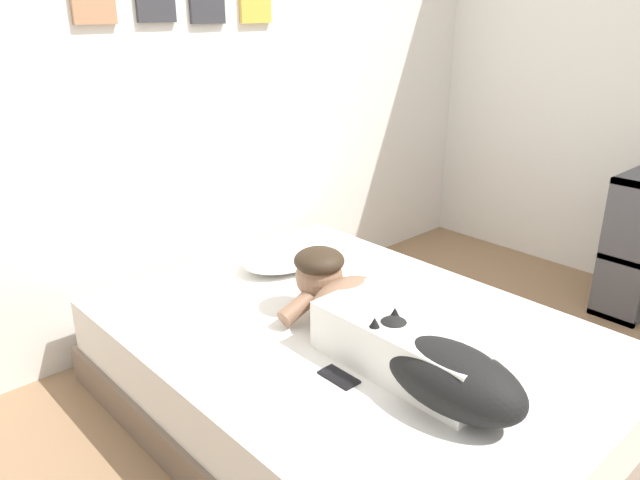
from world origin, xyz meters
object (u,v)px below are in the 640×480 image
object	(u,v)px
dog	(445,373)
bookshelf	(639,242)
cell_phone	(339,377)
coffee_cup	(320,279)
pillow	(292,254)
bed	(353,372)
person_lying	(388,319)

from	to	relation	value
dog	bookshelf	distance (m)	1.87
cell_phone	bookshelf	world-z (taller)	bookshelf
coffee_cup	bookshelf	world-z (taller)	bookshelf
pillow	dog	size ratio (longest dim) A/B	0.90
pillow	bookshelf	world-z (taller)	bookshelf
pillow	dog	world-z (taller)	dog
pillow	coffee_cup	xyz separation A→B (m)	(-0.07, -0.27, -0.02)
bed	person_lying	xyz separation A→B (m)	(-0.00, -0.17, 0.30)
person_lying	coffee_cup	world-z (taller)	person_lying
bookshelf	pillow	bearing A→B (deg)	146.32
person_lying	coffee_cup	size ratio (longest dim) A/B	7.36
dog	bookshelf	xyz separation A→B (m)	(1.86, 0.12, -0.10)
person_lying	coffee_cup	bearing A→B (deg)	73.62
pillow	cell_phone	distance (m)	0.96
bed	dog	distance (m)	0.60
bed	coffee_cup	xyz separation A→B (m)	(0.15, 0.35, 0.23)
coffee_cup	cell_phone	bearing A→B (deg)	-127.82
cell_phone	bookshelf	bearing A→B (deg)	-5.25
person_lying	dog	world-z (taller)	person_lying
cell_phone	pillow	bearing A→B (deg)	58.95
pillow	bookshelf	bearing A→B (deg)	-33.68
bed	bookshelf	world-z (taller)	bookshelf
dog	cell_phone	distance (m)	0.36
cell_phone	bed	bearing A→B (deg)	35.84
pillow	bookshelf	size ratio (longest dim) A/B	0.69
dog	coffee_cup	xyz separation A→B (m)	(0.28, 0.86, -0.07)
bed	person_lying	world-z (taller)	person_lying
bed	cell_phone	world-z (taller)	cell_phone
dog	cell_phone	world-z (taller)	dog
bed	pillow	world-z (taller)	pillow
pillow	coffee_cup	distance (m)	0.28
pillow	person_lying	xyz separation A→B (m)	(-0.22, -0.79, 0.05)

